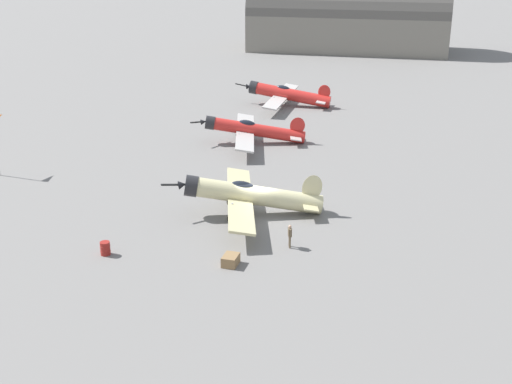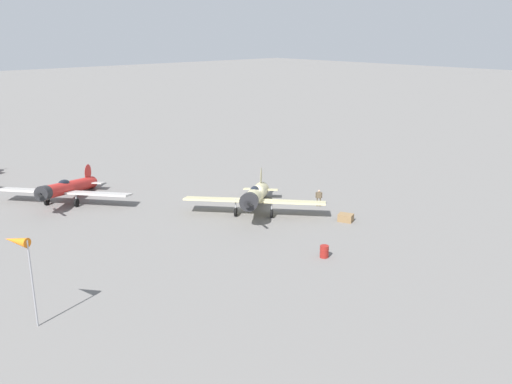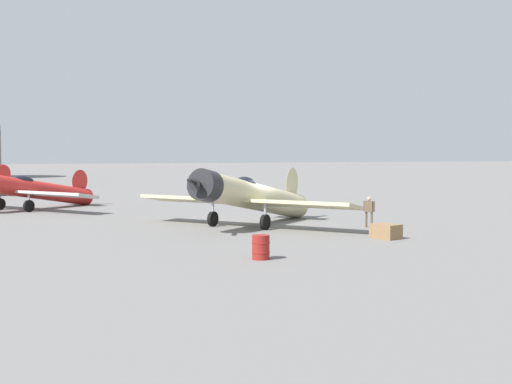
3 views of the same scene
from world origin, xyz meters
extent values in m
plane|color=slate|center=(0.00, 0.00, 0.00)|extent=(400.00, 400.00, 0.00)
cylinder|color=beige|center=(0.00, 0.00, 1.53)|extent=(8.58, 7.62, 3.13)
cylinder|color=#232326|center=(3.63, 3.10, 2.36)|extent=(1.89, 1.94, 1.69)
cone|color=#232326|center=(4.13, 3.52, 2.47)|extent=(0.92, 0.92, 0.73)
cube|color=black|center=(4.24, 3.62, 2.47)|extent=(1.44, 2.74, 0.58)
ellipsoid|color=black|center=(0.76, 0.65, 2.32)|extent=(1.86, 1.74, 0.96)
cube|color=#C6BC89|center=(0.91, 0.77, 1.34)|extent=(9.67, 10.90, 0.49)
ellipsoid|color=beige|center=(-3.18, -2.71, 2.08)|extent=(1.46, 1.27, 2.20)
cube|color=#C6BC89|center=(-3.03, -2.58, 0.91)|extent=(3.04, 3.30, 0.29)
cylinder|color=#999BA0|center=(0.31, 2.40, 0.99)|extent=(0.14, 0.14, 1.19)
cylinder|color=black|center=(0.31, 2.40, 0.40)|extent=(0.74, 0.67, 0.80)
cylinder|color=#999BA0|center=(2.41, -0.07, 0.99)|extent=(0.14, 0.14, 1.19)
cylinder|color=black|center=(2.41, -0.07, 0.40)|extent=(0.74, 0.67, 0.80)
cylinder|color=black|center=(-3.63, -3.10, 0.14)|extent=(0.28, 0.26, 0.28)
cylinder|color=red|center=(11.28, -14.65, 1.35)|extent=(8.47, 7.02, 2.80)
cylinder|color=#232326|center=(14.95, -11.78, 2.12)|extent=(1.70, 1.74, 1.47)
cone|color=#232326|center=(15.46, -11.38, 2.23)|extent=(0.84, 0.83, 0.64)
cube|color=black|center=(15.58, -11.28, 2.23)|extent=(0.60, 2.92, 0.47)
ellipsoid|color=black|center=(12.05, -14.05, 2.04)|extent=(1.88, 1.70, 0.95)
cube|color=#BCB7B2|center=(12.20, -13.93, 1.20)|extent=(9.53, 11.46, 0.46)
ellipsoid|color=red|center=(8.07, -17.18, 1.79)|extent=(1.46, 1.18, 1.95)
cube|color=#BCB7B2|center=(8.23, -17.05, 0.77)|extent=(2.97, 3.35, 0.28)
cylinder|color=#999BA0|center=(11.72, -12.38, 0.91)|extent=(0.14, 0.14, 1.02)
cylinder|color=black|center=(11.72, -12.38, 0.40)|extent=(0.75, 0.65, 0.80)
cylinder|color=#999BA0|center=(13.60, -14.77, 0.91)|extent=(0.14, 0.14, 1.02)
cylinder|color=black|center=(13.60, -14.77, 0.40)|extent=(0.75, 0.65, 0.80)
cylinder|color=black|center=(7.61, -17.54, 0.14)|extent=(0.28, 0.25, 0.28)
cylinder|color=red|center=(17.66, -29.72, 1.40)|extent=(9.65, 5.28, 2.79)
cylinder|color=#232326|center=(21.96, -27.85, 2.05)|extent=(1.64, 1.88, 1.68)
cone|color=#232326|center=(22.56, -27.59, 2.14)|extent=(0.84, 0.85, 0.72)
cube|color=black|center=(22.70, -27.53, 2.14)|extent=(3.18, 1.10, 0.55)
ellipsoid|color=black|center=(18.56, -29.33, 2.15)|extent=(1.93, 1.41, 0.91)
cube|color=#BCB7B2|center=(18.74, -29.25, 1.16)|extent=(6.94, 13.03, 0.41)
ellipsoid|color=red|center=(13.89, -31.36, 1.98)|extent=(1.63, 0.80, 1.91)
cube|color=#BCB7B2|center=(14.07, -31.28, 0.93)|extent=(2.37, 3.56, 0.25)
cylinder|color=#999BA0|center=(18.63, -27.52, 0.89)|extent=(0.14, 0.14, 0.99)
cylinder|color=black|center=(18.63, -27.52, 0.40)|extent=(0.81, 0.50, 0.80)
cylinder|color=#999BA0|center=(19.92, -30.51, 0.89)|extent=(0.14, 0.14, 0.99)
cylinder|color=black|center=(19.92, -30.51, 0.40)|extent=(0.81, 0.50, 0.80)
cylinder|color=black|center=(13.35, -31.59, 0.14)|extent=(0.30, 0.20, 0.28)
cylinder|color=brown|center=(-5.35, 3.19, 0.41)|extent=(0.12, 0.12, 0.82)
cylinder|color=brown|center=(-5.15, 2.98, 0.41)|extent=(0.12, 0.12, 0.82)
cube|color=brown|center=(-5.25, 3.08, 1.11)|extent=(0.46, 0.48, 0.58)
sphere|color=tan|center=(-5.25, 3.08, 1.52)|extent=(0.21, 0.21, 0.21)
cylinder|color=brown|center=(-5.43, 3.28, 1.12)|extent=(0.09, 0.09, 0.54)
cylinder|color=brown|center=(-5.07, 2.88, 1.12)|extent=(0.09, 0.09, 0.54)
cube|color=olive|center=(-3.78, 7.49, 0.34)|extent=(1.31, 1.49, 0.67)
cylinder|color=maroon|center=(3.64, 11.39, 0.45)|extent=(0.65, 0.65, 0.91)
torus|color=maroon|center=(3.64, 11.39, 0.64)|extent=(0.69, 0.69, 0.04)
torus|color=maroon|center=(3.64, 11.39, 0.27)|extent=(0.69, 0.69, 0.04)
cube|color=slate|center=(34.41, -71.92, 3.20)|extent=(38.25, 28.37, 6.40)
cylinder|color=#524E49|center=(34.41, -71.92, 6.40)|extent=(38.25, 28.37, 14.97)
camera|label=1|loc=(-28.22, 36.36, 19.48)|focal=46.72mm
camera|label=2|loc=(32.69, 35.54, 16.16)|focal=38.51mm
camera|label=3|loc=(11.84, 35.22, 4.00)|focal=48.05mm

